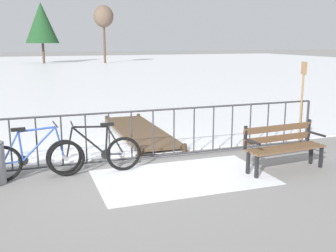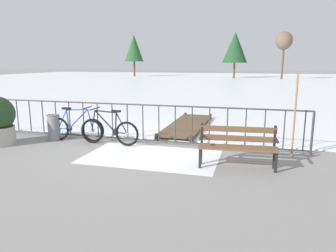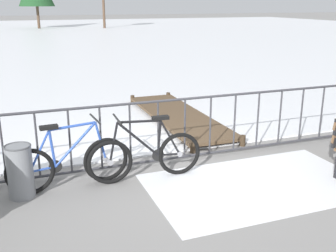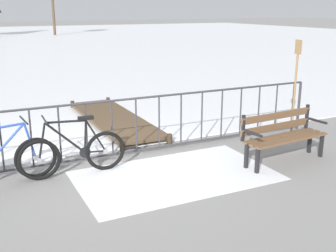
# 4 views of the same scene
# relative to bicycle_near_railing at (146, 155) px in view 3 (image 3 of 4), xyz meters

# --- Properties ---
(ground_plane) EXTENTS (160.00, 160.00, 0.00)m
(ground_plane) POSITION_rel_bicycle_near_railing_xyz_m (0.57, 0.44, -0.37)
(ground_plane) COLOR gray
(frozen_pond) EXTENTS (80.00, 56.00, 0.03)m
(frozen_pond) POSITION_rel_bicycle_near_railing_xyz_m (0.57, 28.84, -0.35)
(frozen_pond) COLOR white
(frozen_pond) RESTS_ON ground
(snow_patch) EXTENTS (3.12, 1.86, 0.01)m
(snow_patch) POSITION_rel_bicycle_near_railing_xyz_m (1.44, -0.76, -0.36)
(snow_patch) COLOR white
(snow_patch) RESTS_ON ground
(railing_fence) EXTENTS (9.06, 0.06, 1.07)m
(railing_fence) POSITION_rel_bicycle_near_railing_xyz_m (0.57, 0.44, 0.19)
(railing_fence) COLOR #38383D
(railing_fence) RESTS_ON ground
(bicycle_near_railing) EXTENTS (1.71, 0.52, 0.97)m
(bicycle_near_railing) POSITION_rel_bicycle_near_railing_xyz_m (0.00, 0.00, 0.00)
(bicycle_near_railing) COLOR black
(bicycle_near_railing) RESTS_ON ground
(bicycle_second) EXTENTS (1.71, 0.52, 0.97)m
(bicycle_second) POSITION_rel_bicycle_near_railing_xyz_m (-1.09, 0.10, 0.00)
(bicycle_second) COLOR black
(bicycle_second) RESTS_ON ground
(trash_bin) EXTENTS (0.35, 0.35, 0.73)m
(trash_bin) POSITION_rel_bicycle_near_railing_xyz_m (-1.73, 0.04, 0.00)
(trash_bin) COLOR gray
(trash_bin) RESTS_ON ground
(wooden_dock) EXTENTS (1.10, 3.95, 0.20)m
(wooden_dock) POSITION_rel_bicycle_near_railing_xyz_m (1.58, 2.67, -0.25)
(wooden_dock) COLOR brown
(wooden_dock) RESTS_ON ground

